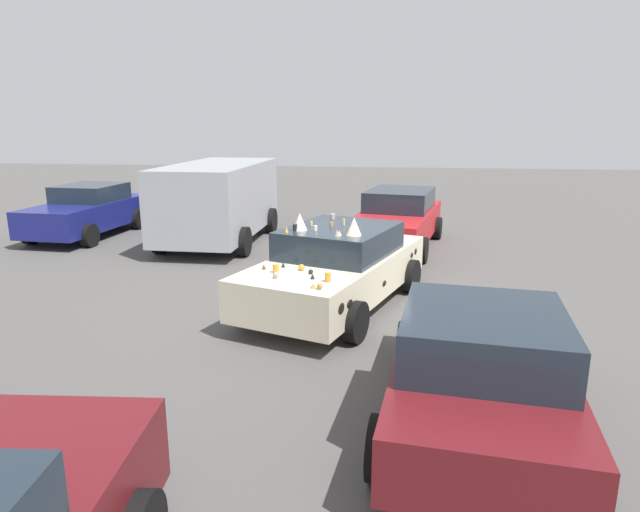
{
  "coord_description": "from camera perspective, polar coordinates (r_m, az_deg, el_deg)",
  "views": [
    {
      "loc": [
        -9.11,
        -0.87,
        3.18
      ],
      "look_at": [
        0.0,
        0.3,
        0.9
      ],
      "focal_mm": 30.65,
      "sensor_mm": 36.0,
      "label": 1
    }
  ],
  "objects": [
    {
      "name": "ground_plane",
      "position": [
        9.69,
        1.77,
        -5.23
      ],
      "size": [
        60.0,
        60.0,
        0.0
      ],
      "primitive_type": "plane",
      "color": "#514F4C"
    },
    {
      "name": "art_car_decorated",
      "position": [
        9.5,
        1.86,
        -1.1
      ],
      "size": [
        4.73,
        3.13,
        1.69
      ],
      "rotation": [
        0.0,
        0.0,
        2.81
      ],
      "color": "beige",
      "rests_on": "ground"
    },
    {
      "name": "parked_van_far_right",
      "position": [
        14.76,
        -10.53,
        5.92
      ],
      "size": [
        4.88,
        2.4,
        2.1
      ],
      "rotation": [
        0.0,
        0.0,
        3.13
      ],
      "color": "#9EA3A8",
      "rests_on": "ground"
    },
    {
      "name": "parked_sedan_row_back_far",
      "position": [
        18.99,
        -13.48,
        6.09
      ],
      "size": [
        4.31,
        2.52,
        1.38
      ],
      "rotation": [
        0.0,
        0.0,
        2.98
      ],
      "color": "navy",
      "rests_on": "ground"
    },
    {
      "name": "parked_sedan_near_right",
      "position": [
        14.2,
        8.09,
        3.84
      ],
      "size": [
        4.76,
        2.58,
        1.46
      ],
      "rotation": [
        0.0,
        0.0,
        2.94
      ],
      "color": "red",
      "rests_on": "ground"
    },
    {
      "name": "parked_sedan_behind_left",
      "position": [
        16.78,
        -23.11,
        4.35
      ],
      "size": [
        4.12,
        2.14,
        1.43
      ],
      "rotation": [
        0.0,
        0.0,
        3.08
      ],
      "color": "navy",
      "rests_on": "ground"
    },
    {
      "name": "parked_sedan_row_back_center",
      "position": [
        6.06,
        16.33,
        -11.07
      ],
      "size": [
        4.09,
        2.3,
        1.37
      ],
      "rotation": [
        0.0,
        0.0,
        -0.12
      ],
      "color": "#5B1419",
      "rests_on": "ground"
    }
  ]
}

